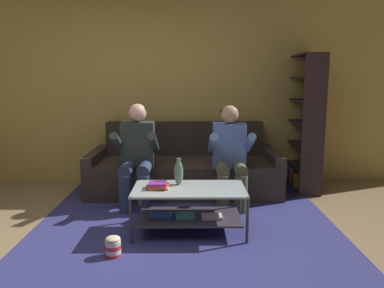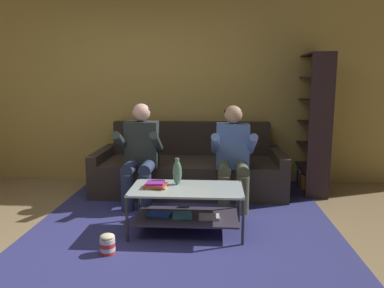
# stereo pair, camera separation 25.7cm
# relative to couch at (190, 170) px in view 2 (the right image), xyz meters

# --- Properties ---
(ground) EXTENTS (16.80, 16.80, 0.00)m
(ground) POSITION_rel_couch_xyz_m (-0.60, -1.89, -0.28)
(ground) COLOR #9A815B
(back_partition) EXTENTS (8.40, 0.12, 2.90)m
(back_partition) POSITION_rel_couch_xyz_m (-0.60, 0.57, 1.17)
(back_partition) COLOR tan
(back_partition) RESTS_ON ground
(couch) EXTENTS (2.41, 0.98, 0.88)m
(couch) POSITION_rel_couch_xyz_m (0.00, 0.00, 0.00)
(couch) COLOR #352D27
(couch) RESTS_ON ground
(person_seated_left) EXTENTS (0.50, 0.58, 1.18)m
(person_seated_left) POSITION_rel_couch_xyz_m (-0.53, -0.58, 0.36)
(person_seated_left) COLOR navy
(person_seated_left) RESTS_ON ground
(person_seated_right) EXTENTS (0.50, 0.58, 1.16)m
(person_seated_right) POSITION_rel_couch_xyz_m (0.53, -0.58, 0.35)
(person_seated_right) COLOR #51583E
(person_seated_right) RESTS_ON ground
(coffee_table) EXTENTS (1.06, 0.58, 0.44)m
(coffee_table) POSITION_rel_couch_xyz_m (0.06, -1.38, 0.00)
(coffee_table) COLOR #AFBFBF
(coffee_table) RESTS_ON ground
(area_rug) EXTENTS (3.00, 3.32, 0.01)m
(area_rug) POSITION_rel_couch_xyz_m (0.03, -0.82, -0.28)
(area_rug) COLOR navy
(area_rug) RESTS_ON ground
(vase) EXTENTS (0.09, 0.09, 0.26)m
(vase) POSITION_rel_couch_xyz_m (-0.04, -1.26, 0.28)
(vase) COLOR #4D7660
(vase) RESTS_ON coffee_table
(book_stack) EXTENTS (0.21, 0.19, 0.06)m
(book_stack) POSITION_rel_couch_xyz_m (-0.23, -1.39, 0.19)
(book_stack) COLOR gold
(book_stack) RESTS_ON coffee_table
(bookshelf) EXTENTS (0.31, 0.90, 1.78)m
(bookshelf) POSITION_rel_couch_xyz_m (1.64, 0.19, 0.47)
(bookshelf) COLOR #2C1E23
(bookshelf) RESTS_ON ground
(popcorn_tub) EXTENTS (0.13, 0.13, 0.18)m
(popcorn_tub) POSITION_rel_couch_xyz_m (-0.56, -1.89, -0.19)
(popcorn_tub) COLOR red
(popcorn_tub) RESTS_ON ground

